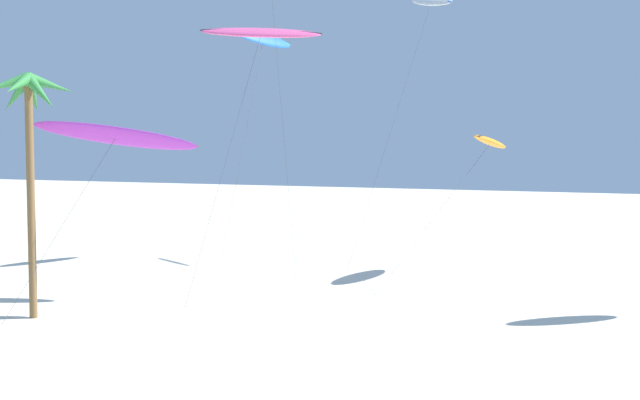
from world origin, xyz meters
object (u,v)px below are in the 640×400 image
(flying_kite_3, at_px, (431,1))
(flying_kite_5, at_px, (261,33))
(palm_tree_2, at_px, (29,117))
(flying_kite_6, at_px, (490,142))
(flying_kite_4, at_px, (116,136))
(flying_kite_7, at_px, (263,39))

(flying_kite_3, relative_size, flying_kite_5, 1.32)
(flying_kite_5, bearing_deg, palm_tree_2, -121.81)
(flying_kite_5, relative_size, flying_kite_6, 1.11)
(flying_kite_3, xyz_separation_m, flying_kite_4, (-6.61, -24.37, -9.38))
(palm_tree_2, xyz_separation_m, flying_kite_4, (2.72, 2.44, -0.80))
(flying_kite_6, bearing_deg, palm_tree_2, -125.25)
(flying_kite_5, xyz_separation_m, flying_kite_7, (-6.71, 11.79, 1.53))
(flying_kite_3, relative_size, flying_kite_7, 1.18)
(flying_kite_6, relative_size, flying_kite_7, 0.81)
(palm_tree_2, distance_m, flying_kite_5, 12.23)
(flying_kite_3, height_order, flying_kite_4, flying_kite_3)
(flying_kite_3, distance_m, flying_kite_6, 12.45)
(flying_kite_3, height_order, flying_kite_5, flying_kite_3)
(flying_kite_4, distance_m, flying_kite_7, 20.50)
(flying_kite_4, bearing_deg, flying_kite_7, 100.24)
(flying_kite_4, distance_m, flying_kite_5, 9.53)
(flying_kite_3, bearing_deg, flying_kite_5, -100.99)
(flying_kite_4, bearing_deg, flying_kite_5, 65.63)
(palm_tree_2, height_order, flying_kite_3, flying_kite_3)
(flying_kite_7, bearing_deg, flying_kite_3, 28.04)
(flying_kite_5, distance_m, flying_kite_7, 13.66)
(flying_kite_6, bearing_deg, flying_kite_5, -127.96)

